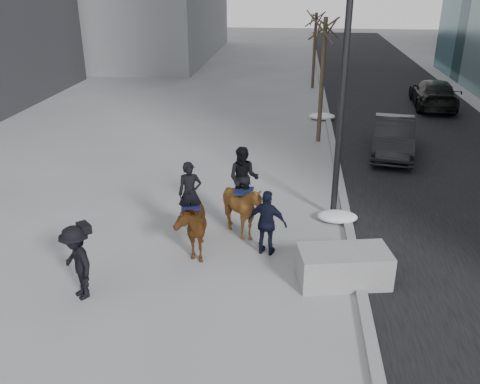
# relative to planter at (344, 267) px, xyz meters

# --- Properties ---
(ground) EXTENTS (120.00, 120.00, 0.00)m
(ground) POSITION_rel_planter_xyz_m (-2.61, 0.42, -0.42)
(ground) COLOR gray
(ground) RESTS_ON ground
(road) EXTENTS (8.00, 90.00, 0.01)m
(road) POSITION_rel_planter_xyz_m (4.39, 10.42, -0.41)
(road) COLOR black
(road) RESTS_ON ground
(curb) EXTENTS (0.25, 90.00, 0.12)m
(curb) POSITION_rel_planter_xyz_m (0.39, 10.42, -0.36)
(curb) COLOR gray
(curb) RESTS_ON ground
(planter) EXTENTS (2.25, 1.41, 0.84)m
(planter) POSITION_rel_planter_xyz_m (0.00, 0.00, 0.00)
(planter) COLOR gray
(planter) RESTS_ON ground
(car_near) EXTENTS (2.24, 4.61, 1.46)m
(car_near) POSITION_rel_planter_xyz_m (2.66, 9.55, 0.31)
(car_near) COLOR black
(car_near) RESTS_ON ground
(car_far) EXTENTS (2.50, 5.27, 1.48)m
(car_far) POSITION_rel_planter_xyz_m (6.14, 17.79, 0.32)
(car_far) COLOR black
(car_far) RESTS_ON ground
(tree_near) EXTENTS (1.20, 1.20, 5.69)m
(tree_near) POSITION_rel_planter_xyz_m (-0.21, 10.98, 2.43)
(tree_near) COLOR #35281F
(tree_near) RESTS_ON ground
(tree_far) EXTENTS (1.20, 1.20, 5.04)m
(tree_far) POSITION_rel_planter_xyz_m (-0.21, 22.16, 2.10)
(tree_far) COLOR #3B2D23
(tree_far) RESTS_ON ground
(mounted_left) EXTENTS (1.27, 2.02, 2.41)m
(mounted_left) POSITION_rel_planter_xyz_m (-3.84, 1.07, 0.48)
(mounted_left) COLOR #48250E
(mounted_left) RESTS_ON ground
(mounted_right) EXTENTS (1.47, 1.62, 2.54)m
(mounted_right) POSITION_rel_planter_xyz_m (-2.57, 2.03, 0.60)
(mounted_right) COLOR #4E2A0F
(mounted_right) RESTS_ON ground
(feeder) EXTENTS (1.10, 0.97, 1.75)m
(feeder) POSITION_rel_planter_xyz_m (-1.86, 1.15, 0.46)
(feeder) COLOR black
(feeder) RESTS_ON ground
(camera_crew) EXTENTS (1.26, 1.26, 1.75)m
(camera_crew) POSITION_rel_planter_xyz_m (-5.90, -1.23, 0.47)
(camera_crew) COLOR black
(camera_crew) RESTS_ON ground
(lamppost) EXTENTS (0.25, 2.97, 9.09)m
(lamppost) POSITION_rel_planter_xyz_m (-0.01, 3.87, 4.58)
(lamppost) COLOR black
(lamppost) RESTS_ON ground
(snow_piles) EXTENTS (1.29, 12.13, 0.33)m
(snow_piles) POSITION_rel_planter_xyz_m (0.09, 9.66, -0.26)
(snow_piles) COLOR white
(snow_piles) RESTS_ON ground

